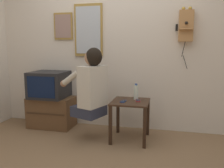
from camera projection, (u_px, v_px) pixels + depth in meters
The scene contains 12 objects.
ground_plane at pixel (96, 153), 2.81m from camera, with size 14.00×14.00×0.00m, color #846647.
wall_back at pixel (115, 45), 3.58m from camera, with size 6.80×0.05×2.55m.
side_table at pixel (130, 109), 3.15m from camera, with size 0.48×0.50×0.53m.
person at pixel (91, 85), 3.10m from camera, with size 0.62×0.54×0.91m.
tv_stand at pixel (52, 112), 3.70m from camera, with size 0.68×0.41×0.47m.
television at pixel (49, 84), 3.64m from camera, with size 0.53×0.51×0.40m.
wall_phone_antique at pixel (186, 26), 3.22m from camera, with size 0.23×0.19×0.84m.
framed_picture at pixel (63, 26), 3.68m from camera, with size 0.30×0.03×0.41m.
wall_mirror at pixel (88, 30), 3.59m from camera, with size 0.44×0.04×0.78m.
cell_phone_held at pixel (123, 101), 3.09m from camera, with size 0.07×0.13×0.01m.
cell_phone_spare at pixel (138, 100), 3.13m from camera, with size 0.08×0.13×0.01m.
water_bottle at pixel (136, 92), 3.21m from camera, with size 0.06×0.06×0.22m.
Camera 1 is at (0.81, -2.52, 1.25)m, focal length 38.00 mm.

